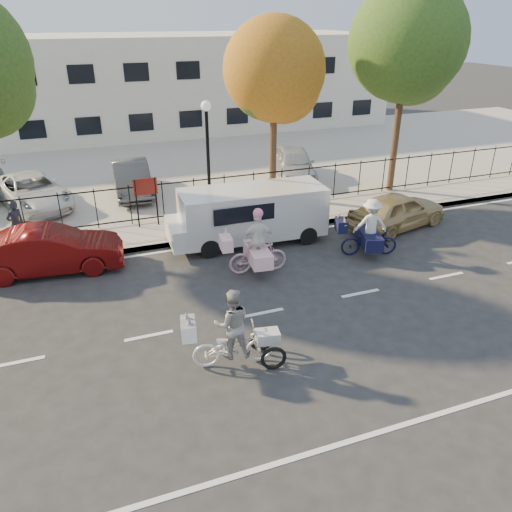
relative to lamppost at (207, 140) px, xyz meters
name	(u,v)px	position (x,y,z in m)	size (l,w,h in m)	color
ground	(262,313)	(-0.50, -6.80, -3.11)	(120.00, 120.00, 0.00)	#333334
road_markings	(262,313)	(-0.50, -6.80, -3.11)	(60.00, 9.52, 0.01)	silver
curb	(211,239)	(-0.50, -1.75, -3.04)	(60.00, 0.10, 0.15)	#A8A399
sidewalk	(203,228)	(-0.50, -0.70, -3.04)	(60.00, 2.20, 0.15)	#A8A399
parking_lot	(159,166)	(-0.50, 8.20, -3.04)	(60.00, 15.60, 0.15)	#A8A399
iron_fence	(194,197)	(-0.50, 0.40, -2.21)	(58.00, 0.06, 1.50)	black
building	(127,84)	(-0.50, 18.20, -0.11)	(34.00, 10.00, 6.00)	silver
lamppost	(207,140)	(0.00, 0.00, 0.00)	(0.36, 0.36, 4.33)	black
street_sign	(146,193)	(-2.35, 0.00, -1.70)	(0.85, 0.06, 1.80)	black
zebra_trike	(233,337)	(-1.87, -8.54, -2.38)	(2.23, 1.07, 1.90)	white
unicorn_bike	(257,249)	(0.19, -4.55, -2.34)	(2.09, 1.47, 2.09)	#D4A1B2
bull_bike	(369,233)	(4.04, -4.64, -2.34)	(2.13, 1.50, 1.92)	#0F1134
white_van	(250,213)	(0.77, -2.30, -2.06)	(5.42, 2.02, 1.90)	white
red_sedan	(50,251)	(-5.67, -2.30, -2.41)	(1.49, 4.27, 1.41)	#580A0A
gold_sedan	(397,210)	(6.27, -3.00, -2.43)	(1.60, 3.99, 1.36)	tan
pedestrian	(16,224)	(-6.69, -0.26, -2.16)	(0.58, 0.38, 1.60)	black
lot_car_b	(32,191)	(-6.34, 3.66, -2.32)	(2.13, 4.63, 1.29)	white
lot_car_c	(132,178)	(-2.38, 3.88, -2.27)	(1.47, 4.22, 1.39)	#45474C
lot_car_d	(294,163)	(5.08, 3.55, -2.25)	(1.69, 4.20, 1.43)	#ABADB3
tree_mid	(277,75)	(3.26, 1.46, 1.96)	(3.95, 3.95, 7.24)	#442D1D
tree_east	(409,48)	(8.49, 0.56, 2.85)	(4.64, 4.64, 8.51)	#442D1D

